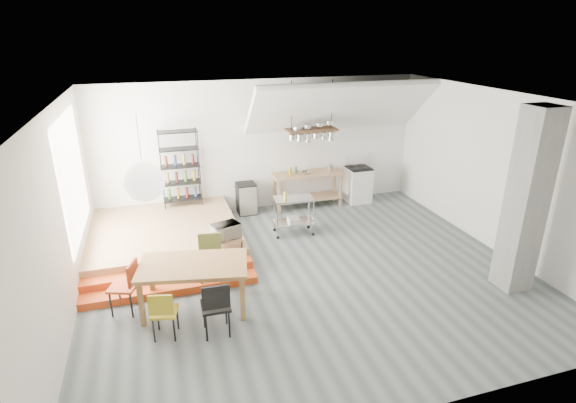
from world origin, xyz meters
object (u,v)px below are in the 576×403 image
object	(u,v)px
dining_table	(193,269)
rolling_cart	(294,211)
stove	(358,184)
mini_fridge	(246,198)

from	to	relation	value
dining_table	rolling_cart	distance (m)	3.29
dining_table	rolling_cart	bearing A→B (deg)	54.57
stove	mini_fridge	bearing A→B (deg)	179.16
dining_table	mini_fridge	bearing A→B (deg)	77.62
rolling_cart	stove	bearing A→B (deg)	38.44
stove	dining_table	distance (m)	5.94
stove	mini_fridge	size ratio (longest dim) A/B	1.53
dining_table	mini_fridge	size ratio (longest dim) A/B	2.41
stove	rolling_cart	xyz separation A→B (m)	(-2.24, -1.45, 0.07)
stove	rolling_cart	size ratio (longest dim) A/B	1.30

